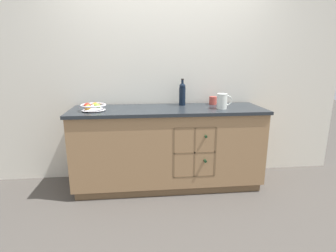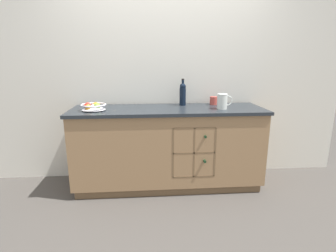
% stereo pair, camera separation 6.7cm
% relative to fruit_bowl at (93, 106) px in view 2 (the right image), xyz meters
% --- Properties ---
extents(ground_plane, '(14.00, 14.00, 0.00)m').
position_rel_fruit_bowl_xyz_m(ground_plane, '(0.80, 0.07, -0.97)').
color(ground_plane, '#4C4742').
extents(back_wall, '(4.50, 0.06, 2.55)m').
position_rel_fruit_bowl_xyz_m(back_wall, '(0.80, 0.44, 0.31)').
color(back_wall, silver).
rests_on(back_wall, ground_plane).
extents(kitchen_island, '(2.14, 0.66, 0.93)m').
position_rel_fruit_bowl_xyz_m(kitchen_island, '(0.80, 0.06, -0.50)').
color(kitchen_island, brown).
rests_on(kitchen_island, ground_plane).
extents(fruit_bowl, '(0.27, 0.27, 0.08)m').
position_rel_fruit_bowl_xyz_m(fruit_bowl, '(0.00, 0.00, 0.00)').
color(fruit_bowl, silver).
rests_on(fruit_bowl, kitchen_island).
extents(white_pitcher, '(0.17, 0.12, 0.17)m').
position_rel_fruit_bowl_xyz_m(white_pitcher, '(1.39, -0.03, 0.04)').
color(white_pitcher, silver).
rests_on(white_pitcher, kitchen_island).
extents(ceramic_mug, '(0.13, 0.09, 0.10)m').
position_rel_fruit_bowl_xyz_m(ceramic_mug, '(1.37, 0.27, 0.00)').
color(ceramic_mug, '#B7473D').
rests_on(ceramic_mug, kitchen_island).
extents(standing_wine_bottle, '(0.08, 0.08, 0.31)m').
position_rel_fruit_bowl_xyz_m(standing_wine_bottle, '(0.99, 0.26, 0.10)').
color(standing_wine_bottle, black).
rests_on(standing_wine_bottle, kitchen_island).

